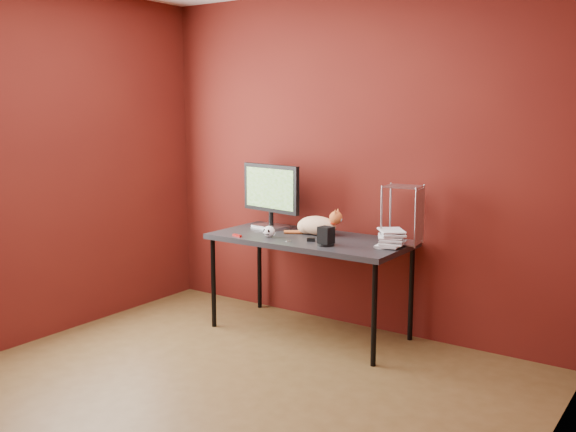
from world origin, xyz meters
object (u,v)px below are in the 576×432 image
Objects in this scene: monitor at (271,193)px; speaker at (326,237)px; cat at (318,225)px; skull_mug at (269,231)px; book_stack at (383,153)px; desk at (310,244)px.

speaker is (0.72, -0.34, -0.22)m from monitor.
cat is 5.06× the size of skull_mug.
cat reaches higher than skull_mug.
monitor is 1.32× the size of cat.
speaker is at bearing -55.85° from cat.
skull_mug is 0.65× the size of speaker.
speaker is 0.10× the size of book_stack.
cat reaches higher than desk.
speaker is (0.25, -0.19, 0.11)m from desk.
cat reaches higher than speaker.
book_stack is at bearing 3.20° from monitor.
monitor is (-0.47, 0.15, 0.34)m from desk.
desk is 1.15× the size of book_stack.
monitor is 4.38× the size of speaker.
speaker is at bearing -36.19° from desk.
book_stack reaches higher than cat.
speaker is (0.51, -0.01, 0.02)m from skull_mug.
skull_mug is (-0.25, -0.28, -0.03)m from cat.
cat is 0.39m from speaker.
desk is 3.36× the size of cat.
book_stack is at bearing 9.71° from skull_mug.
monitor is 6.71× the size of skull_mug.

